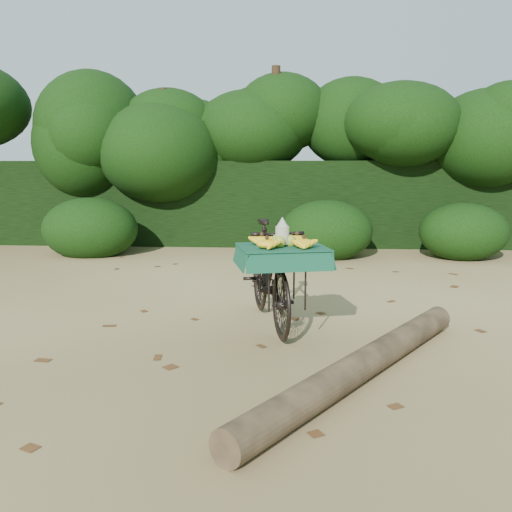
{
  "coord_description": "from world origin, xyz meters",
  "views": [
    {
      "loc": [
        0.85,
        -5.77,
        1.71
      ],
      "look_at": [
        0.49,
        -0.28,
        0.78
      ],
      "focal_mm": 38.0,
      "sensor_mm": 36.0,
      "label": 1
    }
  ],
  "objects": [
    {
      "name": "fallen_log",
      "position": [
        1.44,
        -1.56,
        0.12
      ],
      "size": [
        2.12,
        2.94,
        0.25
      ],
      "primitive_type": "cylinder",
      "rotation": [
        1.57,
        0.0,
        -0.6
      ],
      "color": "brown",
      "rests_on": "ground"
    },
    {
      "name": "hedge_backdrop",
      "position": [
        0.0,
        6.3,
        0.9
      ],
      "size": [
        26.0,
        1.8,
        1.8
      ],
      "primitive_type": "cube",
      "color": "black",
      "rests_on": "ground"
    },
    {
      "name": "bush_clumps",
      "position": [
        0.5,
        4.3,
        0.45
      ],
      "size": [
        8.8,
        1.7,
        0.9
      ],
      "primitive_type": null,
      "color": "black",
      "rests_on": "ground"
    },
    {
      "name": "vendor_bicycle",
      "position": [
        0.63,
        -0.12,
        0.58
      ],
      "size": [
        1.1,
        1.98,
        1.14
      ],
      "rotation": [
        0.0,
        0.0,
        0.24
      ],
      "color": "black",
      "rests_on": "ground"
    },
    {
      "name": "leaf_litter",
      "position": [
        0.0,
        0.65,
        0.01
      ],
      "size": [
        7.0,
        7.3,
        0.01
      ],
      "primitive_type": null,
      "color": "#513015",
      "rests_on": "ground"
    },
    {
      "name": "ground",
      "position": [
        0.0,
        0.0,
        0.0
      ],
      "size": [
        80.0,
        80.0,
        0.0
      ],
      "primitive_type": "plane",
      "color": "tan",
      "rests_on": "ground"
    },
    {
      "name": "tree_row",
      "position": [
        -0.65,
        5.5,
        2.0
      ],
      "size": [
        14.5,
        2.0,
        4.0
      ],
      "primitive_type": null,
      "color": "black",
      "rests_on": "ground"
    }
  ]
}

